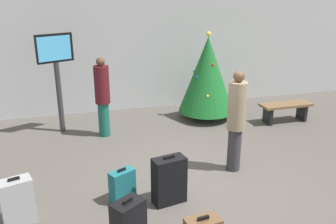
{
  "coord_description": "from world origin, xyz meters",
  "views": [
    {
      "loc": [
        -2.08,
        -5.08,
        3.18
      ],
      "look_at": [
        -0.25,
        1.26,
        0.9
      ],
      "focal_mm": 38.1,
      "sensor_mm": 36.0,
      "label": 1
    }
  ],
  "objects_px": {
    "suitcase_0": "(169,180)",
    "suitcase_1": "(129,223)",
    "flight_info_kiosk": "(56,65)",
    "traveller_1": "(102,95)",
    "waiting_bench": "(286,108)",
    "suitcase_4": "(122,185)",
    "traveller_0": "(236,119)",
    "holiday_tree": "(207,75)",
    "suitcase_2": "(17,202)"
  },
  "relations": [
    {
      "from": "waiting_bench",
      "to": "traveller_0",
      "type": "bearing_deg",
      "value": -140.79
    },
    {
      "from": "waiting_bench",
      "to": "suitcase_4",
      "type": "height_order",
      "value": "suitcase_4"
    },
    {
      "from": "holiday_tree",
      "to": "waiting_bench",
      "type": "bearing_deg",
      "value": -24.65
    },
    {
      "from": "suitcase_4",
      "to": "traveller_0",
      "type": "bearing_deg",
      "value": 11.74
    },
    {
      "from": "suitcase_0",
      "to": "suitcase_1",
      "type": "relative_size",
      "value": 1.2
    },
    {
      "from": "holiday_tree",
      "to": "suitcase_1",
      "type": "xyz_separation_m",
      "value": [
        -2.78,
        -4.24,
        -0.83
      ]
    },
    {
      "from": "holiday_tree",
      "to": "traveller_1",
      "type": "relative_size",
      "value": 1.23
    },
    {
      "from": "waiting_bench",
      "to": "traveller_1",
      "type": "distance_m",
      "value": 4.53
    },
    {
      "from": "flight_info_kiosk",
      "to": "suitcase_2",
      "type": "height_order",
      "value": "flight_info_kiosk"
    },
    {
      "from": "holiday_tree",
      "to": "suitcase_4",
      "type": "relative_size",
      "value": 4.02
    },
    {
      "from": "waiting_bench",
      "to": "suitcase_1",
      "type": "xyz_separation_m",
      "value": [
        -4.59,
        -3.41,
        -0.04
      ]
    },
    {
      "from": "traveller_1",
      "to": "suitcase_0",
      "type": "xyz_separation_m",
      "value": [
        0.66,
        -3.0,
        -0.58
      ]
    },
    {
      "from": "traveller_1",
      "to": "suitcase_2",
      "type": "bearing_deg",
      "value": -117.95
    },
    {
      "from": "waiting_bench",
      "to": "traveller_1",
      "type": "height_order",
      "value": "traveller_1"
    },
    {
      "from": "suitcase_0",
      "to": "suitcase_2",
      "type": "bearing_deg",
      "value": 177.81
    },
    {
      "from": "waiting_bench",
      "to": "suitcase_0",
      "type": "xyz_separation_m",
      "value": [
        -3.81,
        -2.63,
        0.03
      ]
    },
    {
      "from": "flight_info_kiosk",
      "to": "traveller_0",
      "type": "xyz_separation_m",
      "value": [
        3.03,
        -2.84,
        -0.58
      ]
    },
    {
      "from": "suitcase_0",
      "to": "suitcase_1",
      "type": "distance_m",
      "value": 1.11
    },
    {
      "from": "suitcase_2",
      "to": "suitcase_1",
      "type": "bearing_deg",
      "value": -31.22
    },
    {
      "from": "flight_info_kiosk",
      "to": "suitcase_1",
      "type": "xyz_separation_m",
      "value": [
        0.81,
        -4.32,
        -1.26
      ]
    },
    {
      "from": "flight_info_kiosk",
      "to": "waiting_bench",
      "type": "distance_m",
      "value": 5.61
    },
    {
      "from": "traveller_0",
      "to": "suitcase_2",
      "type": "xyz_separation_m",
      "value": [
        -3.65,
        -0.62,
        -0.65
      ]
    },
    {
      "from": "traveller_0",
      "to": "suitcase_1",
      "type": "xyz_separation_m",
      "value": [
        -2.22,
        -1.48,
        -0.68
      ]
    },
    {
      "from": "holiday_tree",
      "to": "traveller_0",
      "type": "xyz_separation_m",
      "value": [
        -0.56,
        -2.76,
        -0.15
      ]
    },
    {
      "from": "holiday_tree",
      "to": "traveller_1",
      "type": "bearing_deg",
      "value": -170.3
    },
    {
      "from": "holiday_tree",
      "to": "suitcase_4",
      "type": "bearing_deg",
      "value": -130.11
    },
    {
      "from": "waiting_bench",
      "to": "suitcase_0",
      "type": "height_order",
      "value": "suitcase_0"
    },
    {
      "from": "suitcase_1",
      "to": "suitcase_4",
      "type": "xyz_separation_m",
      "value": [
        0.09,
        1.04,
        -0.06
      ]
    },
    {
      "from": "traveller_1",
      "to": "suitcase_4",
      "type": "relative_size",
      "value": 3.28
    },
    {
      "from": "waiting_bench",
      "to": "traveller_0",
      "type": "xyz_separation_m",
      "value": [
        -2.37,
        -1.93,
        0.64
      ]
    },
    {
      "from": "flight_info_kiosk",
      "to": "traveller_1",
      "type": "distance_m",
      "value": 1.23
    },
    {
      "from": "suitcase_1",
      "to": "holiday_tree",
      "type": "bearing_deg",
      "value": 56.73
    },
    {
      "from": "suitcase_0",
      "to": "holiday_tree",
      "type": "bearing_deg",
      "value": 59.89
    },
    {
      "from": "flight_info_kiosk",
      "to": "suitcase_4",
      "type": "distance_m",
      "value": 3.65
    },
    {
      "from": "holiday_tree",
      "to": "waiting_bench",
      "type": "xyz_separation_m",
      "value": [
        1.81,
        -0.83,
        -0.8
      ]
    },
    {
      "from": "traveller_1",
      "to": "suitcase_2",
      "type": "distance_m",
      "value": 3.36
    },
    {
      "from": "flight_info_kiosk",
      "to": "suitcase_1",
      "type": "bearing_deg",
      "value": -79.43
    },
    {
      "from": "waiting_bench",
      "to": "suitcase_2",
      "type": "relative_size",
      "value": 1.8
    },
    {
      "from": "flight_info_kiosk",
      "to": "suitcase_0",
      "type": "bearing_deg",
      "value": -65.88
    },
    {
      "from": "flight_info_kiosk",
      "to": "suitcase_0",
      "type": "xyz_separation_m",
      "value": [
        1.58,
        -3.54,
        -1.19
      ]
    },
    {
      "from": "holiday_tree",
      "to": "suitcase_2",
      "type": "xyz_separation_m",
      "value": [
        -4.21,
        -3.38,
        -0.8
      ]
    },
    {
      "from": "traveller_0",
      "to": "suitcase_0",
      "type": "relative_size",
      "value": 2.35
    },
    {
      "from": "suitcase_4",
      "to": "suitcase_2",
      "type": "bearing_deg",
      "value": -173.52
    },
    {
      "from": "traveller_1",
      "to": "suitcase_0",
      "type": "bearing_deg",
      "value": -77.63
    },
    {
      "from": "suitcase_0",
      "to": "traveller_1",
      "type": "bearing_deg",
      "value": 102.37
    },
    {
      "from": "flight_info_kiosk",
      "to": "suitcase_0",
      "type": "relative_size",
      "value": 2.85
    },
    {
      "from": "flight_info_kiosk",
      "to": "suitcase_2",
      "type": "distance_m",
      "value": 3.72
    },
    {
      "from": "traveller_0",
      "to": "suitcase_4",
      "type": "distance_m",
      "value": 2.31
    },
    {
      "from": "holiday_tree",
      "to": "suitcase_0",
      "type": "height_order",
      "value": "holiday_tree"
    },
    {
      "from": "suitcase_0",
      "to": "suitcase_1",
      "type": "height_order",
      "value": "suitcase_0"
    }
  ]
}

